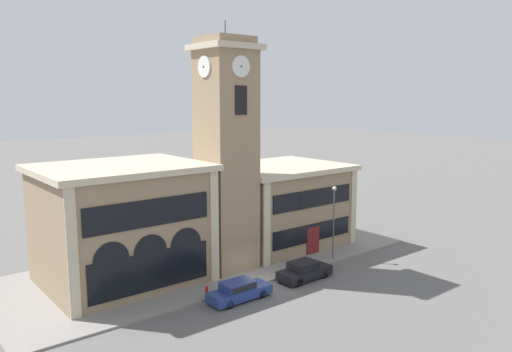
# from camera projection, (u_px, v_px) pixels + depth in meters

# --- Properties ---
(ground_plane) EXTENTS (300.00, 300.00, 0.00)m
(ground_plane) POSITION_uv_depth(u_px,v_px,m) (263.00, 284.00, 37.96)
(ground_plane) COLOR #605E5B
(sidewalk_kerb) EXTENTS (35.66, 13.94, 0.15)m
(sidewalk_kerb) POSITION_uv_depth(u_px,v_px,m) (212.00, 260.00, 43.30)
(sidewalk_kerb) COLOR gray
(sidewalk_kerb) RESTS_ON ground_plane
(clock_tower) EXTENTS (4.59, 4.59, 19.95)m
(clock_tower) POSITION_uv_depth(u_px,v_px,m) (226.00, 156.00, 40.09)
(clock_tower) COLOR #937A5B
(clock_tower) RESTS_ON ground_plane
(town_hall_left_wing) EXTENTS (12.09, 9.90, 9.11)m
(town_hall_left_wing) POSITION_uv_depth(u_px,v_px,m) (122.00, 224.00, 37.93)
(town_hall_left_wing) COLOR #937A5B
(town_hall_left_wing) RESTS_ON ground_plane
(town_hall_right_wing) EXTENTS (12.28, 9.90, 7.71)m
(town_hall_right_wing) POSITION_uv_depth(u_px,v_px,m) (279.00, 205.00, 47.97)
(town_hall_right_wing) COLOR #937A5B
(town_hall_right_wing) RESTS_ON ground_plane
(parked_car_near) EXTENTS (4.68, 1.74, 1.40)m
(parked_car_near) POSITION_uv_depth(u_px,v_px,m) (239.00, 290.00, 34.90)
(parked_car_near) COLOR navy
(parked_car_near) RESTS_ON ground_plane
(parked_car_mid) EXTENTS (4.50, 1.86, 1.48)m
(parked_car_mid) POSITION_uv_depth(u_px,v_px,m) (304.00, 270.00, 38.84)
(parked_car_mid) COLOR black
(parked_car_mid) RESTS_ON ground_plane
(street_lamp) EXTENTS (0.36, 0.36, 6.40)m
(street_lamp) POSITION_uv_depth(u_px,v_px,m) (334.00, 212.00, 42.97)
(street_lamp) COLOR #4C4C51
(street_lamp) RESTS_ON sidewalk_kerb
(fire_hydrant) EXTENTS (0.22, 0.22, 0.87)m
(fire_hydrant) POSITION_uv_depth(u_px,v_px,m) (207.00, 292.00, 34.98)
(fire_hydrant) COLOR red
(fire_hydrant) RESTS_ON sidewalk_kerb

